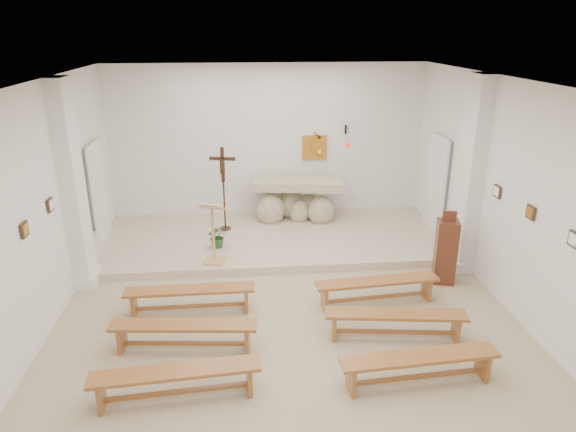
{
  "coord_description": "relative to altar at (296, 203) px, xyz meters",
  "views": [
    {
      "loc": [
        -0.64,
        -6.32,
        4.2
      ],
      "look_at": [
        0.12,
        1.6,
        1.27
      ],
      "focal_mm": 32.0,
      "sensor_mm": 36.0,
      "label": 1
    }
  ],
  "objects": [
    {
      "name": "ground",
      "position": [
        -0.58,
        -4.4,
        -0.54
      ],
      "size": [
        7.0,
        10.0,
        0.0
      ],
      "primitive_type": "cube",
      "color": "tan",
      "rests_on": "ground"
    },
    {
      "name": "wall_left",
      "position": [
        -4.07,
        -4.4,
        1.21
      ],
      "size": [
        0.02,
        10.0,
        3.5
      ],
      "primitive_type": "cube",
      "color": "white",
      "rests_on": "ground"
    },
    {
      "name": "wall_right",
      "position": [
        2.91,
        -4.4,
        1.21
      ],
      "size": [
        0.02,
        10.0,
        3.5
      ],
      "primitive_type": "cube",
      "color": "white",
      "rests_on": "ground"
    },
    {
      "name": "wall_back",
      "position": [
        -0.58,
        0.59,
        1.21
      ],
      "size": [
        7.0,
        0.02,
        3.5
      ],
      "primitive_type": "cube",
      "color": "white",
      "rests_on": "ground"
    },
    {
      "name": "ceiling",
      "position": [
        -0.58,
        -4.4,
        2.95
      ],
      "size": [
        7.0,
        10.0,
        0.02
      ],
      "primitive_type": "cube",
      "color": "silver",
      "rests_on": "wall_back"
    },
    {
      "name": "sanctuary_platform",
      "position": [
        -0.58,
        -0.9,
        -0.46
      ],
      "size": [
        6.98,
        3.0,
        0.15
      ],
      "primitive_type": "cube",
      "color": "beige",
      "rests_on": "ground"
    },
    {
      "name": "pilaster_left",
      "position": [
        -3.95,
        -2.4,
        1.21
      ],
      "size": [
        0.26,
        0.55,
        3.5
      ],
      "primitive_type": "cube",
      "color": "white",
      "rests_on": "ground"
    },
    {
      "name": "pilaster_right",
      "position": [
        2.79,
        -2.4,
        1.21
      ],
      "size": [
        0.26,
        0.55,
        3.5
      ],
      "primitive_type": "cube",
      "color": "white",
      "rests_on": "ground"
    },
    {
      "name": "gold_wall_relief",
      "position": [
        0.47,
        0.56,
        1.11
      ],
      "size": [
        0.55,
        0.04,
        0.55
      ],
      "primitive_type": "cube",
      "color": "gold",
      "rests_on": "wall_back"
    },
    {
      "name": "sanctuary_lamp",
      "position": [
        1.17,
        0.3,
        1.27
      ],
      "size": [
        0.11,
        0.36,
        0.44
      ],
      "color": "black",
      "rests_on": "wall_back"
    },
    {
      "name": "station_frame_left_mid",
      "position": [
        -4.05,
        -4.2,
        1.18
      ],
      "size": [
        0.03,
        0.2,
        0.2
      ],
      "primitive_type": "cube",
      "color": "#392719",
      "rests_on": "wall_left"
    },
    {
      "name": "station_frame_left_rear",
      "position": [
        -4.05,
        -3.2,
        1.18
      ],
      "size": [
        0.03,
        0.2,
        0.2
      ],
      "primitive_type": "cube",
      "color": "#392719",
      "rests_on": "wall_left"
    },
    {
      "name": "station_frame_right_front",
      "position": [
        2.89,
        -5.2,
        1.18
      ],
      "size": [
        0.03,
        0.2,
        0.2
      ],
      "primitive_type": "cube",
      "color": "#392719",
      "rests_on": "wall_right"
    },
    {
      "name": "station_frame_right_mid",
      "position": [
        2.89,
        -4.2,
        1.18
      ],
      "size": [
        0.03,
        0.2,
        0.2
      ],
      "primitive_type": "cube",
      "color": "#392719",
      "rests_on": "wall_right"
    },
    {
      "name": "station_frame_right_rear",
      "position": [
        2.89,
        -3.2,
        1.18
      ],
      "size": [
        0.03,
        0.2,
        0.2
      ],
      "primitive_type": "cube",
      "color": "#392719",
      "rests_on": "wall_right"
    },
    {
      "name": "radiator_left",
      "position": [
        -4.01,
        -1.7,
        -0.27
      ],
      "size": [
        0.1,
        0.85,
        0.52
      ],
      "primitive_type": "cube",
      "color": "silver",
      "rests_on": "ground"
    },
    {
      "name": "radiator_right",
      "position": [
        2.85,
        -1.7,
        -0.27
      ],
      "size": [
        0.1,
        0.85,
        0.52
      ],
      "primitive_type": "cube",
      "color": "silver",
      "rests_on": "ground"
    },
    {
      "name": "altar",
      "position": [
        0.0,
        0.0,
        0.0
      ],
      "size": [
        2.06,
        1.05,
        1.02
      ],
      "rotation": [
        0.0,
        0.0,
        -0.15
      ],
      "color": "beige",
      "rests_on": "sanctuary_platform"
    },
    {
      "name": "lectern",
      "position": [
        -1.74,
        -2.09,
        0.19
      ],
      "size": [
        0.5,
        0.45,
        1.18
      ],
      "rotation": [
        0.0,
        0.0,
        -0.3
      ],
      "color": "tan",
      "rests_on": "sanctuary_platform"
    },
    {
      "name": "crucifix_stand",
      "position": [
        -1.57,
        -0.46,
        0.64
      ],
      "size": [
        0.53,
        0.23,
        1.78
      ],
      "rotation": [
        0.0,
        0.0,
        -0.23
      ],
      "color": "#392012",
      "rests_on": "sanctuary_platform"
    },
    {
      "name": "potted_plant",
      "position": [
        -1.69,
        -1.39,
        -0.16
      ],
      "size": [
        0.46,
        0.42,
        0.45
      ],
      "primitive_type": "imported",
      "rotation": [
        0.0,
        0.0,
        0.18
      ],
      "color": "#265723",
      "rests_on": "sanctuary_platform"
    },
    {
      "name": "donation_pedestal",
      "position": [
        2.26,
        -2.95,
        0.04
      ],
      "size": [
        0.43,
        0.43,
        1.31
      ],
      "rotation": [
        0.0,
        0.0,
        -0.24
      ],
      "color": "brown",
      "rests_on": "ground"
    },
    {
      "name": "bench_left_front",
      "position": [
        -2.05,
        -3.59,
        -0.22
      ],
      "size": [
        2.0,
        0.33,
        0.42
      ],
      "rotation": [
        0.0,
        0.0,
        0.0
      ],
      "color": "#A4652F",
      "rests_on": "ground"
    },
    {
      "name": "bench_right_front",
      "position": [
        0.9,
        -3.59,
        -0.22
      ],
      "size": [
        2.02,
        0.49,
        0.42
      ],
      "rotation": [
        0.0,
        0.0,
        0.09
      ],
      "color": "#A4652F",
      "rests_on": "ground"
    },
    {
      "name": "bench_left_second",
      "position": [
        -2.05,
        -4.59,
        -0.22
      ],
      "size": [
        2.02,
        0.52,
        0.42
      ],
      "rotation": [
        0.0,
        0.0,
        -0.1
      ],
      "color": "#A4652F",
      "rests_on": "ground"
    },
    {
      "name": "bench_right_second",
      "position": [
        0.9,
        -4.59,
        -0.22
      ],
      "size": [
        2.02,
        0.58,
        0.42
      ],
      "rotation": [
        0.0,
        0.0,
        -0.13
      ],
      "color": "#A4652F",
      "rests_on": "ground"
    },
    {
      "name": "bench_left_third",
      "position": [
        -2.05,
        -5.6,
        -0.22
      ],
      "size": [
        2.02,
        0.48,
        0.42
      ],
      "rotation": [
        0.0,
        0.0,
        0.08
      ],
      "color": "#A4652F",
      "rests_on": "ground"
    },
    {
      "name": "bench_right_third",
      "position": [
        0.9,
        -5.6,
        -0.22
      ],
      "size": [
        2.02,
        0.45,
        0.42
      ],
      "rotation": [
        0.0,
        0.0,
        0.07
      ],
      "color": "#A4652F",
      "rests_on": "ground"
    }
  ]
}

